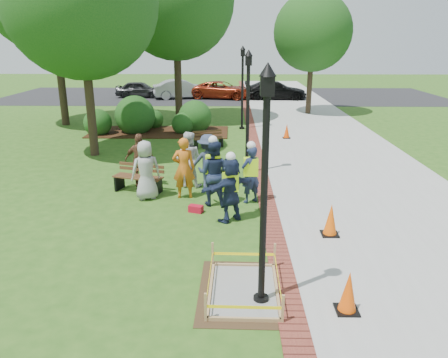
{
  "coord_description": "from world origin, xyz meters",
  "views": [
    {
      "loc": [
        0.69,
        -9.95,
        4.61
      ],
      "look_at": [
        0.5,
        1.2,
        1.0
      ],
      "focal_mm": 35.0,
      "sensor_mm": 36.0,
      "label": 1
    }
  ],
  "objects_px": {
    "wet_concrete_pad": "(244,281)",
    "bench_near": "(138,183)",
    "hivis_worker_c": "(213,171)",
    "cone_front": "(348,293)",
    "hivis_worker_b": "(251,172)",
    "hivis_worker_a": "(231,187)",
    "lamp_near": "(265,172)"
  },
  "relations": [
    {
      "from": "wet_concrete_pad",
      "to": "bench_near",
      "type": "bearing_deg",
      "value": 119.15
    },
    {
      "from": "bench_near",
      "to": "hivis_worker_c",
      "type": "distance_m",
      "value": 2.73
    },
    {
      "from": "cone_front",
      "to": "hivis_worker_b",
      "type": "distance_m",
      "value": 5.62
    },
    {
      "from": "hivis_worker_b",
      "to": "hivis_worker_a",
      "type": "bearing_deg",
      "value": -113.04
    },
    {
      "from": "cone_front",
      "to": "hivis_worker_a",
      "type": "distance_m",
      "value": 4.57
    },
    {
      "from": "bench_near",
      "to": "hivis_worker_c",
      "type": "height_order",
      "value": "hivis_worker_c"
    },
    {
      "from": "wet_concrete_pad",
      "to": "lamp_near",
      "type": "distance_m",
      "value": 2.29
    },
    {
      "from": "bench_near",
      "to": "hivis_worker_b",
      "type": "relative_size",
      "value": 0.9
    },
    {
      "from": "bench_near",
      "to": "cone_front",
      "type": "bearing_deg",
      "value": -51.67
    },
    {
      "from": "wet_concrete_pad",
      "to": "bench_near",
      "type": "relative_size",
      "value": 1.42
    },
    {
      "from": "hivis_worker_a",
      "to": "hivis_worker_b",
      "type": "bearing_deg",
      "value": 66.96
    },
    {
      "from": "wet_concrete_pad",
      "to": "lamp_near",
      "type": "xyz_separation_m",
      "value": [
        0.31,
        -0.32,
        2.25
      ]
    },
    {
      "from": "hivis_worker_a",
      "to": "hivis_worker_b",
      "type": "xyz_separation_m",
      "value": [
        0.58,
        1.36,
        -0.01
      ]
    },
    {
      "from": "bench_near",
      "to": "hivis_worker_c",
      "type": "relative_size",
      "value": 0.81
    },
    {
      "from": "cone_front",
      "to": "hivis_worker_a",
      "type": "height_order",
      "value": "hivis_worker_a"
    },
    {
      "from": "lamp_near",
      "to": "hivis_worker_b",
      "type": "bearing_deg",
      "value": 89.94
    },
    {
      "from": "wet_concrete_pad",
      "to": "lamp_near",
      "type": "height_order",
      "value": "lamp_near"
    },
    {
      "from": "hivis_worker_a",
      "to": "hivis_worker_c",
      "type": "distance_m",
      "value": 1.26
    },
    {
      "from": "hivis_worker_b",
      "to": "hivis_worker_c",
      "type": "height_order",
      "value": "hivis_worker_c"
    },
    {
      "from": "lamp_near",
      "to": "wet_concrete_pad",
      "type": "bearing_deg",
      "value": 134.59
    },
    {
      "from": "lamp_near",
      "to": "hivis_worker_b",
      "type": "xyz_separation_m",
      "value": [
        0.01,
        5.09,
        -1.57
      ]
    },
    {
      "from": "bench_near",
      "to": "wet_concrete_pad",
      "type": "bearing_deg",
      "value": -60.85
    },
    {
      "from": "cone_front",
      "to": "bench_near",
      "type": "bearing_deg",
      "value": 128.33
    },
    {
      "from": "wet_concrete_pad",
      "to": "cone_front",
      "type": "height_order",
      "value": "cone_front"
    },
    {
      "from": "wet_concrete_pad",
      "to": "hivis_worker_b",
      "type": "height_order",
      "value": "hivis_worker_b"
    },
    {
      "from": "bench_near",
      "to": "hivis_worker_a",
      "type": "height_order",
      "value": "hivis_worker_a"
    },
    {
      "from": "bench_near",
      "to": "hivis_worker_a",
      "type": "xyz_separation_m",
      "value": [
        2.89,
        -2.23,
        0.66
      ]
    },
    {
      "from": "hivis_worker_a",
      "to": "cone_front",
      "type": "bearing_deg",
      "value": -62.9
    },
    {
      "from": "hivis_worker_b",
      "to": "bench_near",
      "type": "bearing_deg",
      "value": 165.86
    },
    {
      "from": "wet_concrete_pad",
      "to": "hivis_worker_a",
      "type": "height_order",
      "value": "hivis_worker_a"
    },
    {
      "from": "wet_concrete_pad",
      "to": "cone_front",
      "type": "distance_m",
      "value": 1.91
    },
    {
      "from": "hivis_worker_a",
      "to": "hivis_worker_b",
      "type": "relative_size",
      "value": 1.02
    }
  ]
}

